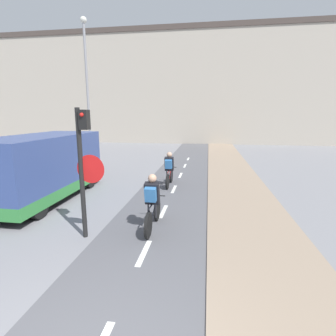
{
  "coord_description": "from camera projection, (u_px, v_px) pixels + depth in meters",
  "views": [
    {
      "loc": [
        1.29,
        -2.03,
        2.93
      ],
      "look_at": [
        0.0,
        6.43,
        1.2
      ],
      "focal_mm": 28.0,
      "sensor_mm": 36.0,
      "label": 1
    }
  ],
  "objects": [
    {
      "name": "traffic_light_pole",
      "position": [
        84.0,
        160.0,
        6.04
      ],
      "size": [
        0.67,
        0.25,
        3.1
      ],
      "color": "black",
      "rests_on": "ground_plane"
    },
    {
      "name": "street_lamp_far",
      "position": [
        87.0,
        80.0,
        14.9
      ],
      "size": [
        0.36,
        0.36,
        8.22
      ],
      "color": "gray",
      "rests_on": "ground_plane"
    },
    {
      "name": "building_row_background",
      "position": [
        198.0,
        88.0,
        28.44
      ],
      "size": [
        60.0,
        5.2,
        11.58
      ],
      "color": "#B2A899",
      "rests_on": "ground_plane"
    },
    {
      "name": "cyclist_far",
      "position": [
        169.0,
        170.0,
        10.88
      ],
      "size": [
        0.46,
        1.69,
        1.45
      ],
      "color": "black",
      "rests_on": "ground_plane"
    },
    {
      "name": "cyclist_near",
      "position": [
        152.0,
        203.0,
        6.71
      ],
      "size": [
        0.46,
        1.77,
        1.48
      ],
      "color": "black",
      "rests_on": "ground_plane"
    },
    {
      "name": "van",
      "position": [
        43.0,
        168.0,
        9.09
      ],
      "size": [
        2.03,
        5.13,
        2.25
      ],
      "color": "#334784",
      "rests_on": "ground_plane"
    }
  ]
}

